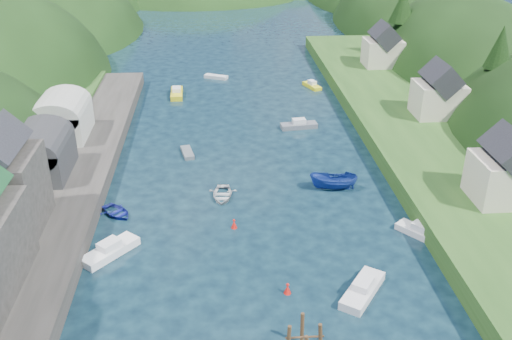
{
  "coord_description": "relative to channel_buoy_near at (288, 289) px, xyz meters",
  "views": [
    {
      "loc": [
        -4.41,
        -31.26,
        33.63
      ],
      "look_at": [
        0.0,
        28.0,
        4.0
      ],
      "focal_mm": 40.0,
      "sensor_mm": 36.0,
      "label": 1
    }
  ],
  "objects": [
    {
      "name": "moored_boats",
      "position": [
        -1.78,
        22.51,
        0.08
      ],
      "size": [
        38.15,
        84.73,
        2.3
      ],
      "color": "white",
      "rests_on": "ground"
    },
    {
      "name": "quay_left",
      "position": [
        -25.6,
        9.62,
        0.52
      ],
      "size": [
        12.0,
        110.0,
        2.0
      ],
      "primitive_type": "cube",
      "color": "#2D2B28",
      "rests_on": "ground"
    },
    {
      "name": "terrace_right",
      "position": [
        23.4,
        29.62,
        0.72
      ],
      "size": [
        16.0,
        120.0,
        2.4
      ],
      "primitive_type": "cube",
      "color": "#234719",
      "rests_on": "ground"
    },
    {
      "name": "far_hills",
      "position": [
        -0.38,
        163.63,
        -11.28
      ],
      "size": [
        103.0,
        68.0,
        44.0
      ],
      "color": "black",
      "rests_on": "ground"
    },
    {
      "name": "ground",
      "position": [
        -1.6,
        39.62,
        -0.48
      ],
      "size": [
        600.0,
        600.0,
        0.0
      ],
      "primitive_type": "plane",
      "color": "black",
      "rests_on": "ground"
    },
    {
      "name": "hillside_right",
      "position": [
        43.4,
        64.62,
        -7.89
      ],
      "size": [
        36.0,
        245.56,
        48.0
      ],
      "color": "black",
      "rests_on": "ground"
    },
    {
      "name": "right_bank_cottages",
      "position": [
        26.4,
        37.96,
        5.36
      ],
      "size": [
        9.0,
        59.24,
        8.41
      ],
      "color": "beige",
      "rests_on": "terrace_right"
    },
    {
      "name": "channel_buoy_far",
      "position": [
        -4.45,
        11.59,
        0.0
      ],
      "size": [
        0.7,
        0.7,
        1.1
      ],
      "color": "red",
      "rests_on": "ground"
    },
    {
      "name": "channel_buoy_near",
      "position": [
        0.0,
        0.0,
        0.0
      ],
      "size": [
        0.7,
        0.7,
        1.1
      ],
      "color": "red",
      "rests_on": "ground"
    },
    {
      "name": "hill_trees",
      "position": [
        -1.85,
        54.76,
        10.62
      ],
      "size": [
        89.82,
        146.74,
        12.19
      ],
      "color": "black",
      "rests_on": "ground"
    },
    {
      "name": "boat_sheds",
      "position": [
        -27.6,
        28.62,
        4.79
      ],
      "size": [
        7.0,
        21.0,
        7.5
      ],
      "color": "#2D2D30",
      "rests_on": "quay_left"
    },
    {
      "name": "hillside_left",
      "position": [
        -46.6,
        64.62,
        -8.51
      ],
      "size": [
        44.0,
        245.56,
        52.0
      ],
      "color": "black",
      "rests_on": "ground"
    }
  ]
}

